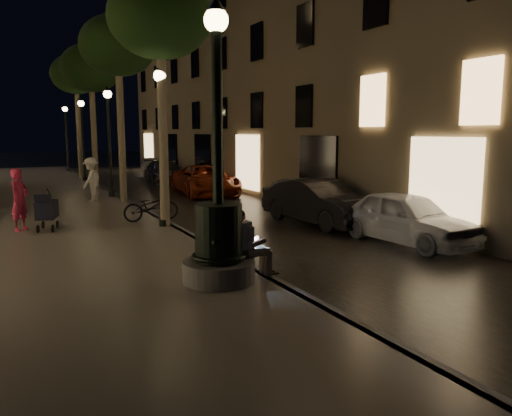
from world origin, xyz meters
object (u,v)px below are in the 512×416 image
fountain_lamppost (219,229)px  lamp_curb_c (82,128)px  lamp_curb_d (66,129)px  car_second (319,202)px  lamp_curb_b (109,127)px  tree_near (160,19)px  tree_third (91,69)px  tree_far (76,75)px  car_rear (165,172)px  seated_man_laptop (248,241)px  pedestrian_red (20,199)px  stroller (47,210)px  lamp_curb_a (161,125)px  car_front (406,217)px  pedestrian_white (91,179)px  tree_second (118,47)px  car_fifth (157,168)px  bicycle (151,206)px  car_third (205,180)px

fountain_lamppost → lamp_curb_c: (0.70, 22.00, 2.02)m
lamp_curb_d → car_second: (4.96, -25.00, -2.49)m
fountain_lamppost → lamp_curb_b: fountain_lamppost is taller
tree_near → tree_third: 12.00m
tree_far → car_rear: 8.09m
lamp_curb_c → car_rear: bearing=-22.8°
seated_man_laptop → pedestrian_red: (-3.80, 7.24, 0.19)m
stroller → car_rear: stroller is taller
lamp_curb_a → car_second: size_ratio=1.06×
car_front → pedestrian_white: size_ratio=2.35×
tree_second → car_fifth: bearing=68.4°
car_fifth → pedestrian_white: bearing=-113.8°
seated_man_laptop → tree_third: bearing=89.7°
pedestrian_red → stroller: bearing=-83.9°
car_fifth → pedestrian_red: bearing=-113.7°
lamp_curb_b → car_second: bearing=-61.1°
lamp_curb_c → bicycle: lamp_curb_c is taller
fountain_lamppost → pedestrian_red: 7.91m
fountain_lamppost → car_fifth: bearing=76.9°
car_rear → tree_third: bearing=-147.9°
tree_near → tree_third: tree_near is taller
seated_man_laptop → tree_far: size_ratio=0.18×
lamp_curb_a → lamp_curb_d: size_ratio=1.00×
car_third → lamp_curb_c: bearing=123.6°
car_front → bicycle: size_ratio=2.35×
seated_man_laptop → car_rear: 20.66m
lamp_curb_d → stroller: lamp_curb_d is taller
car_second → car_third: (-0.57, 8.83, -0.02)m
seated_man_laptop → lamp_curb_d: size_ratio=0.28×
car_front → car_third: (-1.11, 12.30, 0.01)m
lamp_curb_c → car_rear: (4.30, -1.81, -2.56)m
tree_third → car_third: 8.12m
pedestrian_red → tree_far: bearing=24.2°
seated_man_laptop → tree_far: (0.17, 24.00, 5.52)m
stroller → car_third: (7.60, 7.01, -0.08)m
lamp_curb_d → pedestrian_red: bearing=-99.7°
lamp_curb_b → pedestrian_white: lamp_curb_b is taller
car_third → tree_far: bearing=118.3°
tree_third → pedestrian_red: size_ratio=3.99×
tree_third → pedestrian_white: (-1.04, -5.26, -5.04)m
tree_second → bicycle: 7.54m
car_third → bicycle: car_third is taller
tree_second → stroller: tree_second is taller
lamp_curb_a → car_third: lamp_curb_a is taller
lamp_curb_b → car_front: lamp_curb_b is taller
car_second → car_rear: 15.21m
tree_near → tree_third: bearing=90.2°
car_third → car_rear: bearing=96.1°
tree_third → car_front: (5.50, -16.47, -5.42)m
fountain_lamppost → tree_near: bearing=82.9°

